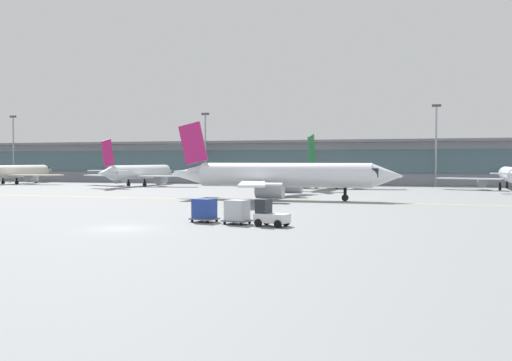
# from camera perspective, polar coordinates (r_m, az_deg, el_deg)

# --- Properties ---
(ground_plane) EXTENTS (400.00, 400.00, 0.00)m
(ground_plane) POSITION_cam_1_polar(r_m,az_deg,el_deg) (43.22, -13.69, -4.79)
(ground_plane) COLOR gray
(taxiway_centreline_stripe) EXTENTS (110.00, 1.36, 0.01)m
(taxiway_centreline_stripe) POSITION_cam_1_polar(r_m,az_deg,el_deg) (70.67, 2.52, -2.09)
(taxiway_centreline_stripe) COLOR yellow
(taxiway_centreline_stripe) RESTS_ON ground_plane
(terminal_concourse) EXTENTS (223.99, 11.00, 9.60)m
(terminal_concourse) POSITION_cam_1_polar(r_m,az_deg,el_deg) (127.41, 6.49, 1.95)
(terminal_concourse) COLOR #8C939E
(terminal_concourse) RESTS_ON ground_plane
(gate_airplane_0) EXTENTS (25.02, 26.86, 8.91)m
(gate_airplane_0) POSITION_cam_1_polar(r_m,az_deg,el_deg) (133.08, -23.53, 0.83)
(gate_airplane_0) COLOR silver
(gate_airplane_0) RESTS_ON ground_plane
(gate_airplane_1) EXTENTS (25.62, 27.62, 9.14)m
(gate_airplane_1) POSITION_cam_1_polar(r_m,az_deg,el_deg) (114.63, -11.79, 0.82)
(gate_airplane_1) COLOR white
(gate_airplane_1) RESTS_ON ground_plane
(gate_airplane_2) EXTENTS (26.87, 29.03, 9.61)m
(gate_airplane_2) POSITION_cam_1_polar(r_m,az_deg,el_deg) (104.29, 7.42, 0.81)
(gate_airplane_2) COLOR silver
(gate_airplane_2) RESTS_ON ground_plane
(gate_airplane_3) EXTENTS (24.38, 26.26, 8.70)m
(gate_airplane_3) POSITION_cam_1_polar(r_m,az_deg,el_deg) (105.30, 24.61, 0.50)
(gate_airplane_3) COLOR silver
(gate_airplane_3) RESTS_ON ground_plane
(taxiing_regional_jet) EXTENTS (31.39, 29.28, 10.42)m
(taxiing_regional_jet) POSITION_cam_1_polar(r_m,az_deg,el_deg) (72.55, 2.59, 0.49)
(taxiing_regional_jet) COLOR silver
(taxiing_regional_jet) RESTS_ON ground_plane
(baggage_tug) EXTENTS (2.84, 2.08, 2.10)m
(baggage_tug) POSITION_cam_1_polar(r_m,az_deg,el_deg) (43.33, 1.40, -3.52)
(baggage_tug) COLOR silver
(baggage_tug) RESTS_ON ground_plane
(cargo_dolly_lead) EXTENTS (2.40, 2.02, 1.94)m
(cargo_dolly_lead) POSITION_cam_1_polar(r_m,az_deg,el_deg) (44.73, -1.94, -3.14)
(cargo_dolly_lead) COLOR #595B60
(cargo_dolly_lead) RESTS_ON ground_plane
(cargo_dolly_trailing) EXTENTS (2.40, 2.02, 1.94)m
(cargo_dolly_trailing) POSITION_cam_1_polar(r_m,az_deg,el_deg) (46.42, -5.30, -2.96)
(cargo_dolly_trailing) COLOR #595B60
(cargo_dolly_trailing) RESTS_ON ground_plane
(apron_light_mast_0) EXTENTS (1.80, 0.36, 16.40)m
(apron_light_mast_0) POSITION_cam_1_polar(r_m,az_deg,el_deg) (152.82, -23.56, 3.30)
(apron_light_mast_0) COLOR gray
(apron_light_mast_0) RESTS_ON ground_plane
(apron_light_mast_1) EXTENTS (1.80, 0.36, 15.97)m
(apron_light_mast_1) POSITION_cam_1_polar(r_m,az_deg,el_deg) (127.48, -5.19, 3.65)
(apron_light_mast_1) COLOR gray
(apron_light_mast_1) RESTS_ON ground_plane
(apron_light_mast_2) EXTENTS (1.80, 0.36, 16.27)m
(apron_light_mast_2) POSITION_cam_1_polar(r_m,az_deg,el_deg) (116.55, 17.94, 3.78)
(apron_light_mast_2) COLOR gray
(apron_light_mast_2) RESTS_ON ground_plane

